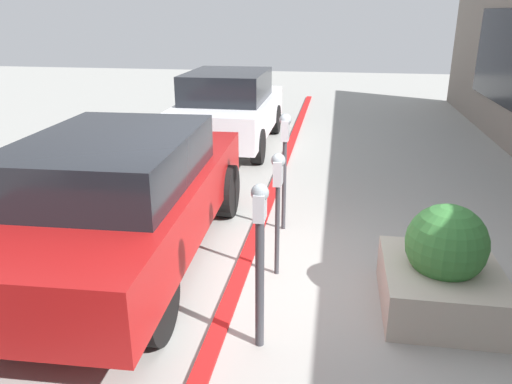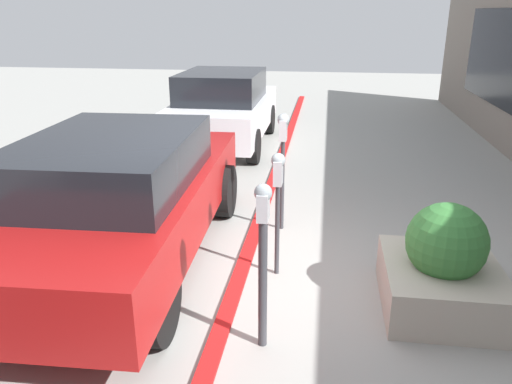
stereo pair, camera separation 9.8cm
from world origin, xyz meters
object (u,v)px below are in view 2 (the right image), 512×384
parked_car_middle (120,195)px  parked_car_rear (224,108)px  parking_meter_nearest (263,245)px  planter_box (443,268)px  parking_meter_second (278,184)px  parking_meter_middle (283,145)px

parked_car_middle → parked_car_rear: size_ratio=1.15×
parking_meter_nearest → planter_box: 1.92m
parking_meter_second → planter_box: size_ratio=1.09×
parked_car_rear → parking_meter_second: bearing=-162.9°
parking_meter_nearest → parked_car_middle: 2.24m
parking_meter_second → parked_car_middle: 1.80m
parking_meter_middle → parked_car_rear: size_ratio=0.37×
parking_meter_middle → planter_box: (-1.66, -1.71, -0.74)m
parked_car_middle → parked_car_rear: 5.38m
parking_meter_middle → parked_car_middle: parking_meter_middle is taller
parking_meter_middle → planter_box: size_ratio=1.22×
parking_meter_nearest → parking_meter_second: size_ratio=1.07×
parking_meter_nearest → parking_meter_second: (1.28, 0.01, 0.08)m
parking_meter_second → planter_box: (-0.44, -1.65, -0.63)m
planter_box → parked_car_middle: parked_car_middle is taller
parked_car_middle → planter_box: bearing=-100.3°
parking_meter_nearest → planter_box: parking_meter_nearest is taller
parking_meter_nearest → parked_car_middle: parked_car_middle is taller
parking_meter_nearest → parking_meter_middle: size_ratio=0.95×
parking_meter_second → parking_meter_middle: size_ratio=0.89×
planter_box → parked_car_middle: (0.50, 3.43, 0.39)m
parking_meter_second → parked_car_middle: (0.06, 1.78, -0.23)m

